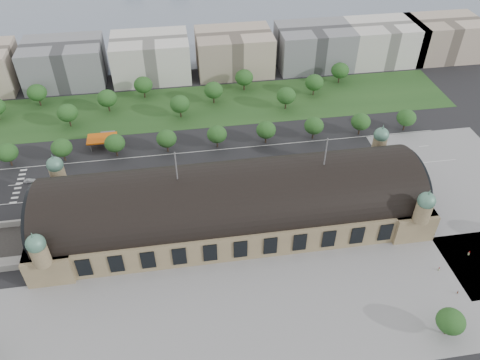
{
  "coord_description": "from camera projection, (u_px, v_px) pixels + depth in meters",
  "views": [
    {
      "loc": [
        -17.65,
        -132.55,
        133.41
      ],
      "look_at": [
        4.45,
        9.56,
        14.0
      ],
      "focal_mm": 35.0,
      "sensor_mm": 36.0,
      "label": 1
    }
  ],
  "objects": [
    {
      "name": "tree_row_7",
      "position": [
        314.0,
        126.0,
        229.3
      ],
      "size": [
        9.6,
        9.6,
        11.52
      ],
      "color": "#2D2116",
      "rests_on": "ground"
    },
    {
      "name": "office_5",
      "position": [
        314.0,
        47.0,
        289.8
      ],
      "size": [
        45.0,
        32.0,
        24.0
      ],
      "primitive_type": "cube",
      "color": "gray",
      "rests_on": "ground"
    },
    {
      "name": "office_7",
      "position": [
        442.0,
        38.0,
        299.85
      ],
      "size": [
        45.0,
        32.0,
        24.0
      ],
      "primitive_type": "cube",
      "color": "#BBA893",
      "rests_on": "ground"
    },
    {
      "name": "parked_car_1",
      "position": [
        104.0,
        194.0,
        200.4
      ],
      "size": [
        6.2,
        5.7,
        1.61
      ],
      "primitive_type": "imported",
      "rotation": [
        0.0,
        0.0,
        -0.9
      ],
      "color": "maroon",
      "rests_on": "ground"
    },
    {
      "name": "tree_belt_3",
      "position": [
        67.0,
        113.0,
        237.4
      ],
      "size": [
        10.4,
        10.4,
        12.48
      ],
      "color": "#2D2116",
      "rests_on": "ground"
    },
    {
      "name": "plaza_east",
      "position": [
        470.0,
        197.0,
        200.26
      ],
      "size": [
        56.0,
        100.0,
        0.12
      ],
      "primitive_type": "cube",
      "color": "gray",
      "rests_on": "ground"
    },
    {
      "name": "tree_row_3",
      "position": [
        115.0,
        143.0,
        217.95
      ],
      "size": [
        9.6,
        9.6,
        11.52
      ],
      "color": "#2D2116",
      "rests_on": "ground"
    },
    {
      "name": "petrol_station",
      "position": [
        105.0,
        137.0,
        229.45
      ],
      "size": [
        14.0,
        13.0,
        5.05
      ],
      "color": "#C7520B",
      "rests_on": "ground"
    },
    {
      "name": "office_6",
      "position": [
        383.0,
        42.0,
        295.12
      ],
      "size": [
        45.0,
        32.0,
        24.0
      ],
      "primitive_type": "cube",
      "color": "silver",
      "rests_on": "ground"
    },
    {
      "name": "tree_row_9",
      "position": [
        406.0,
        118.0,
        234.98
      ],
      "size": [
        9.6,
        9.6,
        11.52
      ],
      "color": "#2D2116",
      "rests_on": "ground"
    },
    {
      "name": "traffic_car_4",
      "position": [
        235.0,
        166.0,
        215.51
      ],
      "size": [
        4.11,
        1.89,
        1.36
      ],
      "primitive_type": "imported",
      "rotation": [
        0.0,
        0.0,
        -1.5
      ],
      "color": "#1B274D",
      "rests_on": "ground"
    },
    {
      "name": "pedestrian_1",
      "position": [
        458.0,
        292.0,
        160.96
      ],
      "size": [
        0.46,
        0.63,
        1.59
      ],
      "primitive_type": "imported",
      "rotation": [
        0.0,
        0.0,
        1.42
      ],
      "color": "gray",
      "rests_on": "ground"
    },
    {
      "name": "traffic_car_3",
      "position": [
        164.0,
        170.0,
        213.25
      ],
      "size": [
        5.43,
        2.74,
        1.51
      ],
      "primitive_type": "imported",
      "rotation": [
        0.0,
        0.0,
        1.69
      ],
      "color": "maroon",
      "rests_on": "ground"
    },
    {
      "name": "office_4",
      "position": [
        234.0,
        52.0,
        283.89
      ],
      "size": [
        45.0,
        32.0,
        24.0
      ],
      "primitive_type": "cube",
      "color": "#BBA893",
      "rests_on": "ground"
    },
    {
      "name": "tree_belt_8",
      "position": [
        244.0,
        77.0,
        266.88
      ],
      "size": [
        10.4,
        10.4,
        12.48
      ],
      "color": "#2D2116",
      "rests_on": "ground"
    },
    {
      "name": "office_2",
      "position": [
        64.0,
        63.0,
        272.06
      ],
      "size": [
        45.0,
        32.0,
        24.0
      ],
      "primitive_type": "cube",
      "color": "gray",
      "rests_on": "ground"
    },
    {
      "name": "tree_plaza_s",
      "position": [
        451.0,
        321.0,
        145.21
      ],
      "size": [
        9.0,
        9.0,
        10.64
      ],
      "color": "#2D2116",
      "rests_on": "ground"
    },
    {
      "name": "parked_car_3",
      "position": [
        86.0,
        196.0,
        199.51
      ],
      "size": [
        5.05,
        3.81,
        1.6
      ],
      "primitive_type": "imported",
      "rotation": [
        0.0,
        0.0,
        -1.1
      ],
      "color": "#5B5C63",
      "rests_on": "ground"
    },
    {
      "name": "parked_car_4",
      "position": [
        128.0,
        192.0,
        201.63
      ],
      "size": [
        4.84,
        3.39,
        1.51
      ],
      "primitive_type": "imported",
      "rotation": [
        0.0,
        0.0,
        -1.14
      ],
      "color": "silver",
      "rests_on": "ground"
    },
    {
      "name": "traffic_car_6",
      "position": [
        352.0,
        157.0,
        220.96
      ],
      "size": [
        5.45,
        2.68,
        1.49
      ],
      "primitive_type": "imported",
      "rotation": [
        0.0,
        0.0,
        -1.61
      ],
      "color": "#BDBDBF",
      "rests_on": "ground"
    },
    {
      "name": "bus_east",
      "position": [
        263.0,
        167.0,
        213.68
      ],
      "size": [
        10.53,
        2.72,
        2.92
      ],
      "primitive_type": "imported",
      "rotation": [
        0.0,
        0.0,
        1.6
      ],
      "color": "beige",
      "rests_on": "ground"
    },
    {
      "name": "station",
      "position": [
        232.0,
        204.0,
        181.51
      ],
      "size": [
        150.0,
        48.4,
        44.3
      ],
      "color": "#91805A",
      "rests_on": "ground"
    },
    {
      "name": "parked_car_0",
      "position": [
        81.0,
        196.0,
        199.33
      ],
      "size": [
        4.19,
        3.35,
        1.34
      ],
      "primitive_type": "imported",
      "rotation": [
        0.0,
        0.0,
        -1.01
      ],
      "color": "black",
      "rests_on": "ground"
    },
    {
      "name": "tree_belt_11",
      "position": [
        340.0,
        70.0,
        273.62
      ],
      "size": [
        10.4,
        10.4,
        12.48
      ],
      "color": "#2D2116",
      "rests_on": "ground"
    },
    {
      "name": "tree_belt_6",
      "position": [
        180.0,
        104.0,
        244.14
      ],
      "size": [
        10.4,
        10.4,
        12.48
      ],
      "color": "#2D2116",
      "rests_on": "ground"
    },
    {
      "name": "bus_mid",
      "position": [
        278.0,
        165.0,
        214.27
      ],
      "size": [
        13.29,
        3.33,
        3.69
      ],
      "primitive_type": "imported",
      "rotation": [
        0.0,
        0.0,
        1.59
      ],
      "color": "beige",
      "rests_on": "ground"
    },
    {
      "name": "office_3",
      "position": [
        151.0,
        57.0,
        277.97
      ],
      "size": [
        45.0,
        32.0,
        24.0
      ],
      "primitive_type": "cube",
      "color": "silver",
      "rests_on": "ground"
    },
    {
      "name": "tree_belt_5",
      "position": [
        143.0,
        85.0,
        260.14
      ],
      "size": [
        10.4,
        10.4,
        12.48
      ],
      "color": "#2D2116",
      "rests_on": "ground"
    },
    {
      "name": "tree_row_8",
      "position": [
        361.0,
        122.0,
        232.14
      ],
      "size": [
        9.6,
        9.6,
        11.52
      ],
      "color": "#2D2116",
      "rests_on": "ground"
    },
    {
      "name": "tree_belt_2",
      "position": [
        37.0,
        93.0,
        253.4
      ],
      "size": [
        10.4,
        10.4,
        12.48
      ],
      "color": "#2D2116",
      "rests_on": "ground"
    },
    {
      "name": "tree_belt_9",
      "position": [
        286.0,
        96.0,
        250.88
      ],
      "size": [
        10.4,
        10.4,
        12.48
      ],
      "color": "#2D2116",
      "rests_on": "ground"
    },
    {
      "name": "parked_car_5",
      "position": [
        134.0,
        197.0,
        198.92
      ],
      "size": [
        5.66,
        4.92,
        1.45
      ],
      "primitive_type": "imported",
      "rotation": [
        0.0,
        0.0,
        -0.97
      ],
      "color": "#9C9EA4",
      "rests_on": "ground"
    },
    {
      "name": "tree_row_6",
      "position": [
        266.0,
        130.0,
        226.46
      ],
      "size": [
        9.6,
        9.6,
        11.52
      ],
      "color": "#2D2116",
      "rests_on": "ground"
    },
    {
      "name": "tree_row_4",
      "position": [
        166.0,
        139.0,
        220.79
      ],
      "size": [
        9.6,
        9.6,
        11.52
      ],
      "color": "#2D2116",
      "rests_on": "ground"
    },
    {
      "name": "tree_row_1",
      "position": [
        7.0,
        153.0,
        212.27
      ],
      "size": [
        9.6,
        9.6,
        11.52
      ],
      "color": "#2D2116",
      "rests_on": "ground"
    },
    {
      "name": "ground",
      "position": [
        233.0,
        223.0,
        188.08
      ],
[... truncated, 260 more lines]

